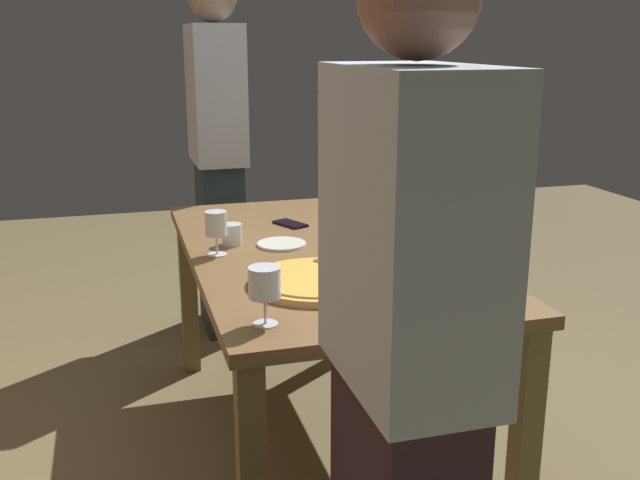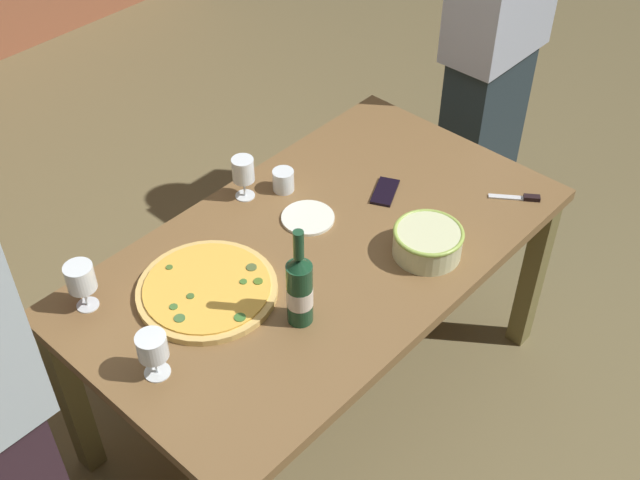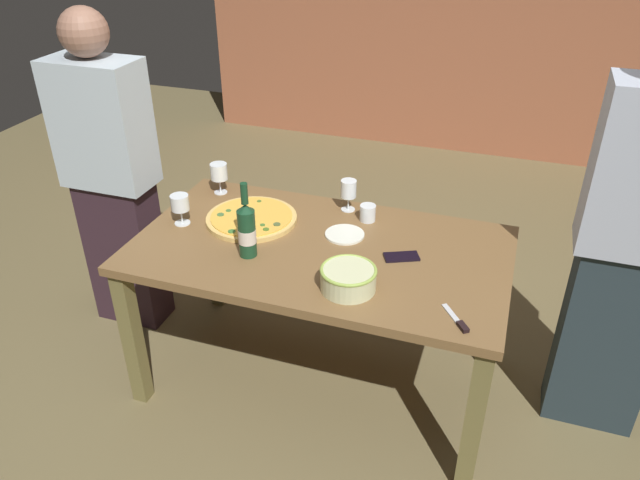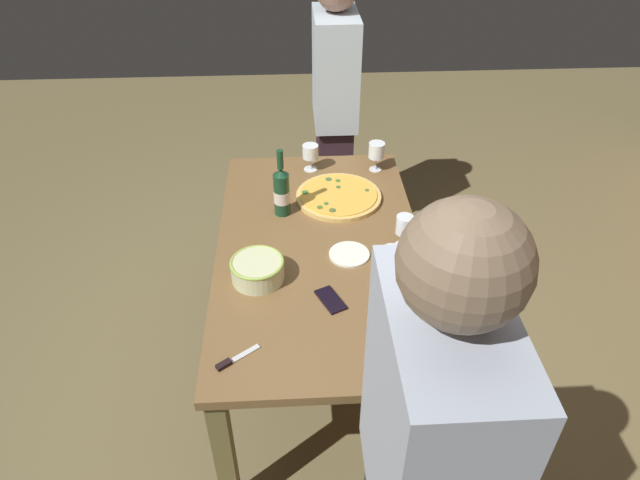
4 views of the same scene
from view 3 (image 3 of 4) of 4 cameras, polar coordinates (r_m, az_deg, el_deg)
name	(u,v)px [view 3 (image 3 of 4)]	position (r m, az deg, el deg)	size (l,w,h in m)	color
ground_plane	(320,376)	(3.07, 0.00, -12.63)	(8.00, 8.00, 0.00)	brown
dining_table	(320,264)	(2.66, 0.00, -2.29)	(1.60, 0.90, 0.75)	brown
brick_wall_back	(446,6)	(5.43, 11.72, 20.66)	(4.15, 0.16, 2.41)	#A25C3D
pizza	(252,218)	(2.82, -6.42, 2.04)	(0.42, 0.42, 0.03)	#E1B662
serving_bowl	(348,278)	(2.32, 2.67, -3.55)	(0.22, 0.22, 0.09)	beige
wine_bottle	(247,229)	(2.51, -6.87, 0.99)	(0.08, 0.08, 0.33)	#174026
wine_glass_near_pizza	(219,173)	(3.06, -9.44, 6.20)	(0.08, 0.08, 0.16)	white
wine_glass_by_bottle	(349,190)	(2.85, 2.69, 4.74)	(0.07, 0.07, 0.15)	white
wine_glass_far_left	(180,204)	(2.81, -12.97, 3.35)	(0.08, 0.08, 0.14)	white
cup_amber	(368,213)	(2.80, 4.49, 2.55)	(0.07, 0.07, 0.08)	white
side_plate	(345,234)	(2.69, 2.33, 0.52)	(0.17, 0.17, 0.01)	white
cell_phone	(401,257)	(2.55, 7.63, -1.56)	(0.07, 0.14, 0.01)	black
pizza_knife	(458,322)	(2.23, 12.81, -7.45)	(0.12, 0.15, 0.02)	silver
person_host	(635,243)	(2.63, 27.40, -0.26)	(0.44, 0.24, 1.77)	#253239
person_guest_left	(112,179)	(3.19, -18.91, 5.44)	(0.43, 0.24, 1.64)	#311F29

